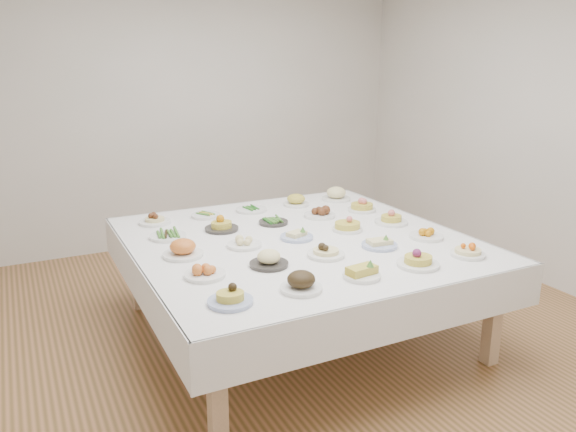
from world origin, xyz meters
name	(u,v)px	position (x,y,z in m)	size (l,w,h in m)	color
room_envelope	(292,85)	(0.00, 0.00, 1.83)	(5.02, 5.02, 2.81)	#A66E45
display_table	(297,247)	(0.02, -0.05, 0.69)	(2.33, 2.33, 0.75)	white
dish_0	(230,294)	(-0.81, -0.89, 0.80)	(0.24, 0.24, 0.12)	#4C66B2
dish_1	(301,281)	(-0.40, -0.90, 0.81)	(0.24, 0.24, 0.13)	white
dish_2	(362,270)	(0.01, -0.89, 0.80)	(0.22, 0.22, 0.11)	white
dish_3	(418,255)	(0.44, -0.89, 0.82)	(0.26, 0.26, 0.15)	white
dish_4	(468,247)	(0.85, -0.88, 0.81)	(0.22, 0.22, 0.13)	white
dish_5	(205,270)	(-0.81, -0.46, 0.79)	(0.24, 0.24, 0.10)	white
dish_6	(269,257)	(-0.40, -0.47, 0.81)	(0.24, 0.24, 0.13)	#2B2927
dish_7	(326,247)	(0.01, -0.47, 0.82)	(0.26, 0.26, 0.14)	white
dish_8	(380,241)	(0.44, -0.47, 0.79)	(0.24, 0.24, 0.10)	#4C66B2
dish_9	(426,233)	(0.86, -0.46, 0.79)	(0.24, 0.24, 0.09)	white
dish_10	(183,245)	(-0.83, -0.05, 0.83)	(0.29, 0.29, 0.16)	white
dish_11	(244,242)	(-0.39, -0.05, 0.79)	(0.24, 0.24, 0.09)	white
dish_12	(297,233)	(0.01, -0.06, 0.79)	(0.23, 0.23, 0.10)	#4C66B2
dish_13	(348,222)	(0.44, -0.06, 0.82)	(0.22, 0.22, 0.14)	white
dish_14	(391,215)	(0.85, -0.05, 0.82)	(0.25, 0.25, 0.15)	white
dish_15	(168,234)	(-0.82, 0.38, 0.78)	(0.27, 0.26, 0.06)	white
dish_16	(221,221)	(-0.40, 0.38, 0.82)	(0.27, 0.26, 0.16)	#2B2927
dish_17	(273,221)	(0.02, 0.36, 0.77)	(0.23, 0.23, 0.05)	#2B2927
dish_18	(320,211)	(0.45, 0.38, 0.80)	(0.26, 0.26, 0.12)	white
dish_19	(362,204)	(0.86, 0.37, 0.82)	(0.24, 0.23, 0.14)	white
dish_20	(155,217)	(-0.81, 0.78, 0.81)	(0.24, 0.24, 0.13)	white
dish_21	(206,215)	(-0.39, 0.79, 0.77)	(0.23, 0.23, 0.05)	white
dish_22	(251,209)	(0.01, 0.79, 0.77)	(0.26, 0.26, 0.05)	white
dish_23	(296,200)	(0.44, 0.79, 0.80)	(0.22, 0.22, 0.12)	white
dish_24	(336,193)	(0.86, 0.80, 0.81)	(0.26, 0.26, 0.14)	white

